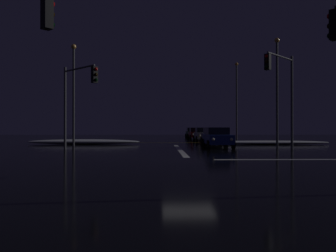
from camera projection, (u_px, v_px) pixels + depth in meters
name	position (u px, v px, depth m)	size (l,w,h in m)	color
ground	(189.00, 161.00, 16.57)	(120.00, 120.00, 0.10)	black
stop_line_north	(180.00, 150.00, 24.33)	(0.35, 13.25, 0.01)	white
centre_line_ns	(173.00, 143.00, 35.93)	(22.00, 0.15, 0.01)	yellow
snow_bank_left_curb	(84.00, 142.00, 32.32)	(10.48, 1.50, 0.46)	white
snow_bank_right_curb	(268.00, 143.00, 31.87)	(11.54, 1.50, 0.36)	white
sedan_blue	(217.00, 137.00, 26.54)	(2.02, 4.33, 1.57)	navy
sedan_gray	(213.00, 136.00, 31.99)	(2.02, 4.33, 1.57)	slate
sedan_silver	(203.00, 134.00, 38.72)	(2.02, 4.33, 1.57)	#B7B7BC
sedan_red	(196.00, 133.00, 45.23)	(2.02, 4.33, 1.57)	maroon
sedan_green	(193.00, 133.00, 51.94)	(2.02, 4.33, 1.57)	#14512D
traffic_signal_ne	(283.00, 84.00, 23.86)	(2.89, 2.89, 6.74)	#4C4C51
traffic_signal_nw	(77.00, 91.00, 23.46)	(2.90, 2.90, 5.87)	#4C4C51
streetlamp_right_far	(237.00, 96.00, 46.15)	(0.44, 0.44, 10.31)	#424247
streetlamp_right_near	(277.00, 84.00, 30.16)	(0.44, 0.44, 9.43)	#424247
streetlamp_left_near	(74.00, 87.00, 29.76)	(0.44, 0.44, 8.77)	#424247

